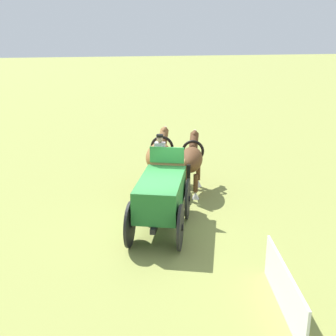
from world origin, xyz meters
TOP-DOWN VIEW (x-y plane):
  - ground_plane at (0.00, 0.00)m, footprint 220.00×220.00m
  - show_wagon at (0.14, -0.05)m, footprint 5.80×2.92m
  - draft_horse_near at (3.76, -0.76)m, footprint 3.03×1.66m
  - draft_horse_off at (3.30, -1.98)m, footprint 2.96×1.61m
  - sponsor_banner at (-4.72, -1.83)m, footprint 3.14×0.73m

SIDE VIEW (x-z plane):
  - ground_plane at x=0.00m, z-range 0.00..0.00m
  - sponsor_banner at x=-4.72m, z-range 0.00..1.10m
  - show_wagon at x=0.14m, z-range -0.17..2.62m
  - draft_horse_off at x=3.30m, z-range 0.23..2.41m
  - draft_horse_near at x=3.76m, z-range 0.27..2.57m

